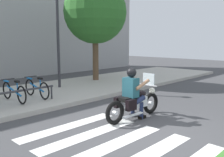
{
  "coord_description": "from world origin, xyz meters",
  "views": [
    {
      "loc": [
        -4.43,
        -3.35,
        2.13
      ],
      "look_at": [
        1.11,
        1.96,
        0.98
      ],
      "focal_mm": 39.7,
      "sensor_mm": 36.0,
      "label": 1
    }
  ],
  "objects": [
    {
      "name": "street_lamp",
      "position": [
        1.67,
        5.68,
        2.64
      ],
      "size": [
        0.28,
        0.28,
        4.36
      ],
      "color": "#2D2D33",
      "rests_on": "ground"
    },
    {
      "name": "ground_plane",
      "position": [
        0.0,
        0.0,
        0.0
      ],
      "size": [
        48.0,
        48.0,
        0.0
      ],
      "primitive_type": "plane",
      "color": "#424244"
    },
    {
      "name": "bicycle_3",
      "position": [
        -0.07,
        4.54,
        0.49
      ],
      "size": [
        0.48,
        1.61,
        0.74
      ],
      "color": "black",
      "rests_on": "sidewalk"
    },
    {
      "name": "tree_near_rack",
      "position": [
        4.18,
        6.08,
        3.57
      ],
      "size": [
        3.16,
        3.16,
        5.17
      ],
      "color": "brown",
      "rests_on": "ground"
    },
    {
      "name": "bicycle_2",
      "position": [
        -0.9,
        4.54,
        0.49
      ],
      "size": [
        0.48,
        1.69,
        0.73
      ],
      "color": "black",
      "rests_on": "sidewalk"
    },
    {
      "name": "crosswalk_stripe_3",
      "position": [
        -0.85,
        0.8,
        0.0
      ],
      "size": [
        2.8,
        0.4,
        0.01
      ],
      "primitive_type": "cube",
      "color": "white",
      "rests_on": "ground"
    },
    {
      "name": "crosswalk_stripe_2",
      "position": [
        -0.85,
        0.0,
        0.0
      ],
      "size": [
        2.8,
        0.4,
        0.01
      ],
      "primitive_type": "cube",
      "color": "white",
      "rests_on": "ground"
    },
    {
      "name": "sidewalk",
      "position": [
        0.0,
        5.28,
        0.07
      ],
      "size": [
        24.0,
        4.4,
        0.15
      ],
      "primitive_type": "cube",
      "color": "#B7B2A8",
      "rests_on": "ground"
    },
    {
      "name": "crosswalk_stripe_1",
      "position": [
        -0.85,
        -0.8,
        0.0
      ],
      "size": [
        2.8,
        0.4,
        0.01
      ],
      "primitive_type": "cube",
      "color": "white",
      "rests_on": "ground"
    },
    {
      "name": "crosswalk_stripe_4",
      "position": [
        -0.85,
        1.6,
        0.0
      ],
      "size": [
        2.8,
        0.4,
        0.01
      ],
      "primitive_type": "cube",
      "color": "white",
      "rests_on": "ground"
    },
    {
      "name": "rider",
      "position": [
        0.73,
        0.82,
        0.82
      ],
      "size": [
        0.64,
        0.56,
        1.43
      ],
      "color": "#1E4C59",
      "rests_on": "ground"
    },
    {
      "name": "bike_rack",
      "position": [
        -1.31,
        3.98,
        0.56
      ],
      "size": [
        3.1,
        0.07,
        0.49
      ],
      "color": "#333338",
      "rests_on": "sidewalk"
    },
    {
      "name": "motorcycle",
      "position": [
        0.81,
        0.81,
        0.46
      ],
      "size": [
        2.1,
        0.65,
        1.22
      ],
      "color": "black",
      "rests_on": "ground"
    }
  ]
}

